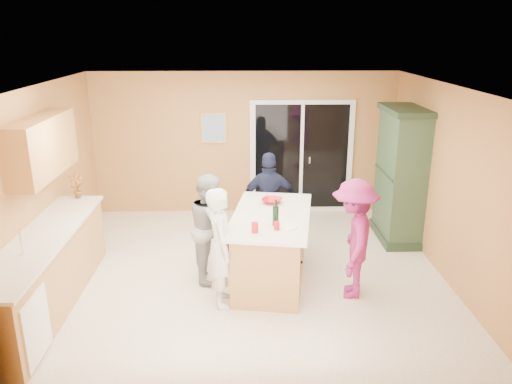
{
  "coord_description": "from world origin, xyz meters",
  "views": [
    {
      "loc": [
        -0.02,
        -6.45,
        3.29
      ],
      "look_at": [
        0.15,
        0.1,
        1.15
      ],
      "focal_mm": 35.0,
      "sensor_mm": 36.0,
      "label": 1
    }
  ],
  "objects_px": {
    "woman_white": "(221,247)",
    "woman_grey": "(211,227)",
    "woman_navy": "(270,202)",
    "kitchen_island": "(271,250)",
    "green_hutch": "(401,177)",
    "woman_magenta": "(353,239)"
  },
  "relations": [
    {
      "from": "woman_white",
      "to": "woman_grey",
      "type": "bearing_deg",
      "value": 4.89
    },
    {
      "from": "woman_white",
      "to": "woman_navy",
      "type": "distance_m",
      "value": 1.77
    },
    {
      "from": "kitchen_island",
      "to": "green_hutch",
      "type": "xyz_separation_m",
      "value": [
        2.15,
        1.43,
        0.6
      ]
    },
    {
      "from": "green_hutch",
      "to": "woman_magenta",
      "type": "bearing_deg",
      "value": -121.79
    },
    {
      "from": "woman_navy",
      "to": "woman_grey",
      "type": "bearing_deg",
      "value": 49.19
    },
    {
      "from": "woman_grey",
      "to": "green_hutch",
      "type": "bearing_deg",
      "value": -71.25
    },
    {
      "from": "woman_magenta",
      "to": "kitchen_island",
      "type": "bearing_deg",
      "value": -98.7
    },
    {
      "from": "woman_grey",
      "to": "woman_navy",
      "type": "height_order",
      "value": "woman_navy"
    },
    {
      "from": "woman_navy",
      "to": "woman_magenta",
      "type": "bearing_deg",
      "value": 125.14
    },
    {
      "from": "woman_white",
      "to": "green_hutch",
      "type": "bearing_deg",
      "value": -62.73
    },
    {
      "from": "green_hutch",
      "to": "woman_magenta",
      "type": "distance_m",
      "value": 2.16
    },
    {
      "from": "kitchen_island",
      "to": "woman_navy",
      "type": "relative_size",
      "value": 1.28
    },
    {
      "from": "woman_navy",
      "to": "woman_magenta",
      "type": "relative_size",
      "value": 0.99
    },
    {
      "from": "woman_white",
      "to": "woman_grey",
      "type": "height_order",
      "value": "woman_white"
    },
    {
      "from": "kitchen_island",
      "to": "woman_white",
      "type": "xyz_separation_m",
      "value": [
        -0.65,
        -0.57,
        0.3
      ]
    },
    {
      "from": "kitchen_island",
      "to": "green_hutch",
      "type": "bearing_deg",
      "value": 42.54
    },
    {
      "from": "woman_grey",
      "to": "woman_magenta",
      "type": "relative_size",
      "value": 0.96
    },
    {
      "from": "woman_white",
      "to": "woman_magenta",
      "type": "height_order",
      "value": "woman_magenta"
    },
    {
      "from": "kitchen_island",
      "to": "woman_grey",
      "type": "height_order",
      "value": "woman_grey"
    },
    {
      "from": "woman_navy",
      "to": "woman_magenta",
      "type": "height_order",
      "value": "woman_magenta"
    },
    {
      "from": "kitchen_island",
      "to": "woman_magenta",
      "type": "height_order",
      "value": "woman_magenta"
    },
    {
      "from": "woman_white",
      "to": "kitchen_island",
      "type": "bearing_deg",
      "value": -56.87
    }
  ]
}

